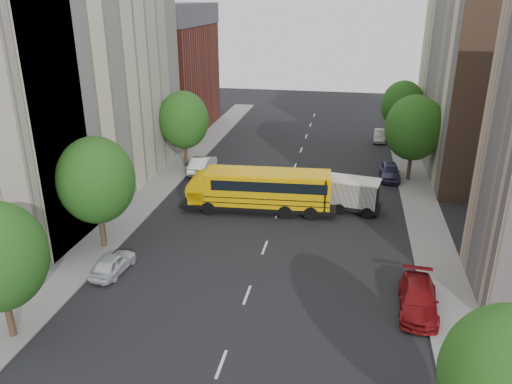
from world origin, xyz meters
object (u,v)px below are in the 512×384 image
(parked_car_1, at_px, (203,164))
(parked_car_4, at_px, (390,171))
(parked_car_0, at_px, (113,263))
(street_tree_1, at_px, (96,180))
(safari_truck, at_px, (341,193))
(street_tree_3, at_px, (510,381))
(parked_car_3, at_px, (418,299))
(parked_car_5, at_px, (380,136))
(street_tree_4, at_px, (414,128))
(school_bus, at_px, (258,188))
(street_tree_2, at_px, (184,120))
(street_tree_5, at_px, (403,105))

(parked_car_1, height_order, parked_car_4, parked_car_1)
(parked_car_0, bearing_deg, parked_car_1, -84.77)
(street_tree_1, xyz_separation_m, safari_truck, (15.92, 9.72, -3.50))
(parked_car_0, distance_m, parked_car_1, 19.68)
(street_tree_3, height_order, safari_truck, street_tree_3)
(parked_car_3, bearing_deg, parked_car_1, 135.72)
(parked_car_0, bearing_deg, street_tree_3, 156.33)
(street_tree_1, height_order, parked_car_5, street_tree_1)
(parked_car_1, relative_size, parked_car_4, 1.09)
(street_tree_1, distance_m, parked_car_0, 5.73)
(street_tree_4, relative_size, school_bus, 0.65)
(parked_car_5, bearing_deg, parked_car_3, -84.28)
(school_bus, xyz_separation_m, parked_car_5, (10.58, 23.33, -1.27))
(street_tree_2, xyz_separation_m, street_tree_5, (22.00, 12.00, -0.12))
(street_tree_1, xyz_separation_m, parked_car_3, (20.60, -3.67, -4.22))
(street_tree_1, distance_m, parked_car_4, 27.49)
(street_tree_5, height_order, parked_car_3, street_tree_5)
(street_tree_4, bearing_deg, safari_truck, -126.28)
(street_tree_3, bearing_deg, street_tree_5, 90.00)
(street_tree_2, bearing_deg, parked_car_3, -46.45)
(street_tree_3, relative_size, parked_car_4, 1.60)
(street_tree_4, xyz_separation_m, safari_truck, (-6.08, -8.28, -3.62))
(street_tree_4, height_order, school_bus, street_tree_4)
(parked_car_3, bearing_deg, parked_car_4, 94.34)
(parked_car_3, xyz_separation_m, parked_car_5, (-0.71, 35.19, -0.05))
(parked_car_1, distance_m, parked_car_3, 27.38)
(street_tree_2, distance_m, parked_car_1, 4.80)
(street_tree_4, bearing_deg, parked_car_4, 177.44)
(street_tree_2, height_order, school_bus, street_tree_2)
(street_tree_5, xyz_separation_m, safari_truck, (-6.08, -20.28, -3.25))
(street_tree_2, xyz_separation_m, parked_car_1, (2.20, -1.39, -4.03))
(street_tree_1, xyz_separation_m, parked_car_5, (19.89, 31.53, -4.28))
(street_tree_5, xyz_separation_m, parked_car_5, (-2.11, 1.53, -4.03))
(safari_truck, xyz_separation_m, parked_car_1, (-13.72, 6.88, -0.65))
(parked_car_3, bearing_deg, street_tree_2, 137.04)
(street_tree_1, relative_size, parked_car_0, 2.10)
(street_tree_5, distance_m, parked_car_1, 24.22)
(street_tree_2, bearing_deg, street_tree_5, 28.61)
(street_tree_2, xyz_separation_m, safari_truck, (15.92, -8.28, -3.38))
(safari_truck, relative_size, parked_car_4, 1.51)
(street_tree_4, bearing_deg, street_tree_1, -140.71)
(safari_truck, bearing_deg, parked_car_1, 163.44)
(street_tree_3, relative_size, parked_car_1, 1.47)
(parked_car_0, distance_m, parked_car_4, 27.82)
(street_tree_4, xyz_separation_m, parked_car_5, (-2.11, 13.53, -4.40))
(street_tree_2, bearing_deg, parked_car_4, 0.22)
(street_tree_1, bearing_deg, parked_car_0, -54.38)
(street_tree_1, distance_m, parked_car_5, 37.52)
(street_tree_1, xyz_separation_m, parked_car_0, (2.20, -3.07, -4.31))
(street_tree_4, distance_m, safari_truck, 10.89)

